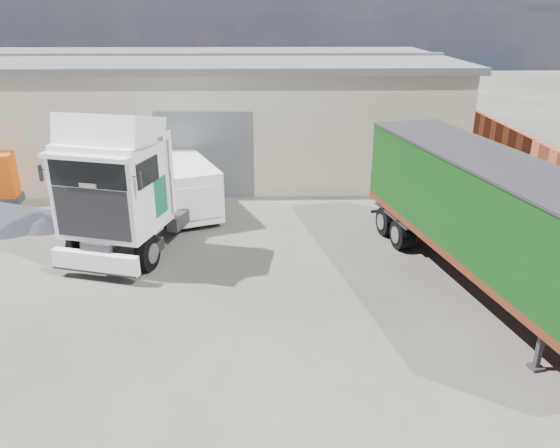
{
  "coord_description": "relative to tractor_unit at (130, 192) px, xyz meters",
  "views": [
    {
      "loc": [
        0.6,
        -12.0,
        7.45
      ],
      "look_at": [
        0.93,
        3.0,
        1.51
      ],
      "focal_mm": 35.0,
      "sensor_mm": 36.0,
      "label": 1
    }
  ],
  "objects": [
    {
      "name": "gravel_heap",
      "position": [
        -5.49,
        2.42,
        -1.59
      ],
      "size": [
        5.56,
        5.1,
        0.87
      ],
      "rotation": [
        0.0,
        0.0,
        0.26
      ],
      "color": "black",
      "rests_on": "ground"
    },
    {
      "name": "box_trailer",
      "position": [
        10.42,
        -2.94,
        0.3
      ],
      "size": [
        4.65,
        11.57,
        3.76
      ],
      "rotation": [
        0.0,
        0.0,
        0.2
      ],
      "color": "#2D2D30",
      "rests_on": "ground"
    },
    {
      "name": "ground",
      "position": [
        3.85,
        -4.65,
        -2.0
      ],
      "size": [
        120.0,
        120.0,
        0.0
      ],
      "primitive_type": "plane",
      "color": "#272520",
      "rests_on": "ground"
    },
    {
      "name": "tractor_unit",
      "position": [
        0.0,
        0.0,
        0.0
      ],
      "size": [
        4.45,
        7.44,
        4.75
      ],
      "rotation": [
        0.0,
        0.0,
        -0.27
      ],
      "color": "black",
      "rests_on": "ground"
    },
    {
      "name": "panel_van",
      "position": [
        1.05,
        3.54,
        -0.93
      ],
      "size": [
        3.77,
        5.44,
        2.06
      ],
      "rotation": [
        0.0,
        0.0,
        0.38
      ],
      "color": "black",
      "rests_on": "ground"
    },
    {
      "name": "warehouse",
      "position": [
        -2.15,
        11.34,
        0.66
      ],
      "size": [
        30.6,
        12.6,
        5.42
      ],
      "color": "beige",
      "rests_on": "ground"
    }
  ]
}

